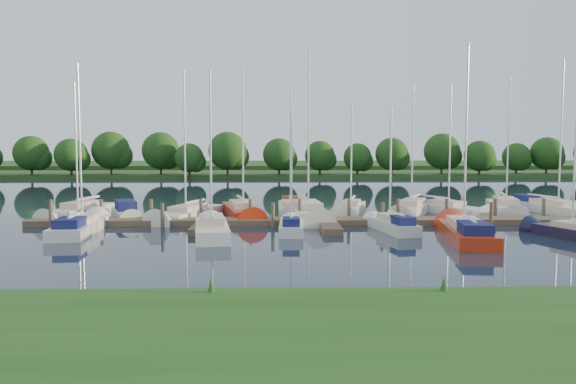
{
  "coord_description": "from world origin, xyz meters",
  "views": [
    {
      "loc": [
        -3.41,
        -29.71,
        5.31
      ],
      "look_at": [
        -2.58,
        8.0,
        2.2
      ],
      "focal_mm": 35.0,
      "sensor_mm": 36.0,
      "label": 1
    }
  ],
  "objects_px": {
    "dock": "(327,223)",
    "motorboat": "(126,213)",
    "sailboat_n_0": "(80,213)",
    "sailboat_n_5": "(308,215)",
    "sailboat_s_2": "(291,227)"
  },
  "relations": [
    {
      "from": "dock",
      "to": "motorboat",
      "type": "distance_m",
      "value": 15.07
    },
    {
      "from": "sailboat_n_0",
      "to": "sailboat_n_5",
      "type": "xyz_separation_m",
      "value": [
        16.95,
        -1.22,
        0.0
      ]
    },
    {
      "from": "sailboat_n_0",
      "to": "motorboat",
      "type": "distance_m",
      "value": 3.63
    },
    {
      "from": "dock",
      "to": "sailboat_s_2",
      "type": "xyz_separation_m",
      "value": [
        -2.45,
        -2.72,
        0.12
      ]
    },
    {
      "from": "sailboat_n_0",
      "to": "sailboat_s_2",
      "type": "distance_m",
      "value": 17.35
    },
    {
      "from": "dock",
      "to": "motorboat",
      "type": "relative_size",
      "value": 6.85
    },
    {
      "from": "sailboat_n_0",
      "to": "sailboat_s_2",
      "type": "height_order",
      "value": "sailboat_n_0"
    },
    {
      "from": "dock",
      "to": "sailboat_n_5",
      "type": "height_order",
      "value": "sailboat_n_5"
    },
    {
      "from": "dock",
      "to": "sailboat_n_0",
      "type": "relative_size",
      "value": 3.85
    },
    {
      "from": "dock",
      "to": "sailboat_n_0",
      "type": "height_order",
      "value": "sailboat_n_0"
    },
    {
      "from": "dock",
      "to": "sailboat_s_2",
      "type": "height_order",
      "value": "sailboat_s_2"
    },
    {
      "from": "sailboat_n_0",
      "to": "sailboat_s_2",
      "type": "bearing_deg",
      "value": 168.42
    },
    {
      "from": "sailboat_s_2",
      "to": "sailboat_n_5",
      "type": "bearing_deg",
      "value": 79.9
    },
    {
      "from": "sailboat_s_2",
      "to": "motorboat",
      "type": "bearing_deg",
      "value": 151.63
    },
    {
      "from": "sailboat_s_2",
      "to": "sailboat_n_0",
      "type": "bearing_deg",
      "value": 155.8
    }
  ]
}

